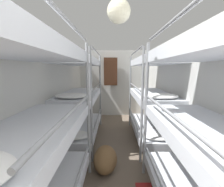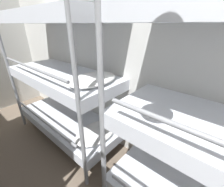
% 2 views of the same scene
% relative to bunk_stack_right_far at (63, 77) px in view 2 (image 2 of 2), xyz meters
% --- Properties ---
extents(wall_right, '(0.06, 5.42, 2.22)m').
position_rel_bunk_stack_right_far_xyz_m(wall_right, '(0.41, -0.75, 0.09)').
color(wall_right, silver).
rests_on(wall_right, ground_plane).
extents(bunk_stack_right_far, '(0.77, 1.79, 1.98)m').
position_rel_bunk_stack_right_far_xyz_m(bunk_stack_right_far, '(0.00, 0.00, 0.00)').
color(bunk_stack_right_far, gray).
rests_on(bunk_stack_right_far, ground_plane).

